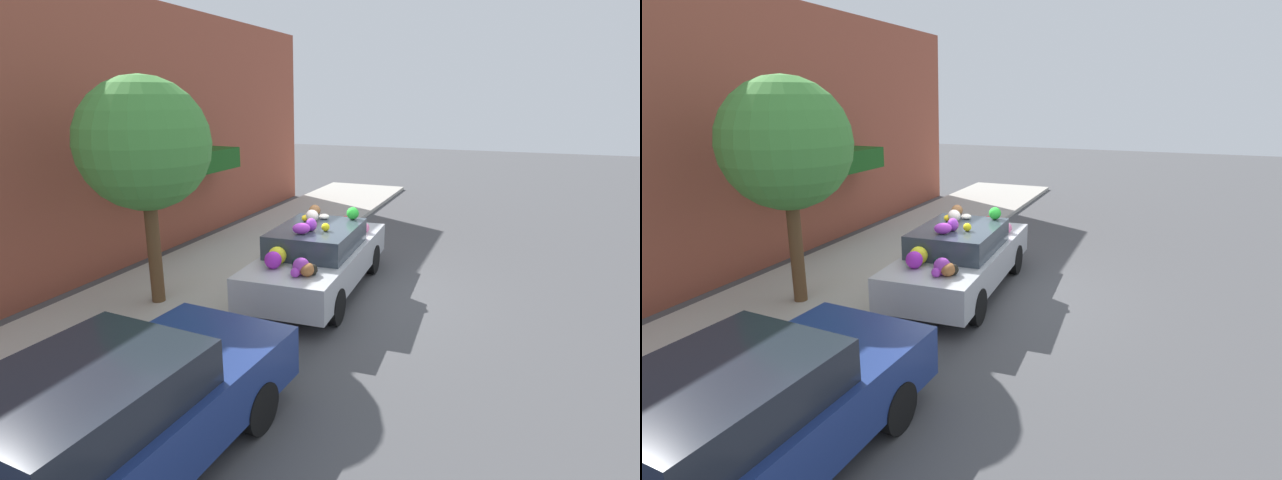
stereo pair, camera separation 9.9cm
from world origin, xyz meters
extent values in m
plane|color=#4C4C4F|center=(0.00, 0.00, 0.00)|extent=(60.00, 60.00, 0.00)
cube|color=#B2ADA3|center=(0.00, 2.70, 0.06)|extent=(24.00, 3.20, 0.12)
cube|color=#9E4C38|center=(0.00, 4.95, 2.98)|extent=(18.00, 0.30, 5.96)
cube|color=#195919|center=(1.42, 4.35, 2.18)|extent=(4.02, 0.90, 0.55)
cylinder|color=brown|center=(-1.88, 2.59, 1.16)|extent=(0.24, 0.24, 2.09)
sphere|color=#47933D|center=(-1.88, 2.59, 3.01)|extent=(2.30, 2.30, 2.30)
cylinder|color=#B2B2B7|center=(0.50, 1.47, 0.39)|extent=(0.20, 0.20, 0.55)
sphere|color=#B2B2B7|center=(0.50, 1.47, 0.73)|extent=(0.18, 0.18, 0.18)
cube|color=#B7BABF|center=(0.00, 0.09, 0.63)|extent=(4.54, 1.90, 0.61)
cube|color=#333D47|center=(-0.18, 0.09, 1.16)|extent=(2.08, 1.57, 0.45)
cylinder|color=black|center=(1.34, 0.93, 0.32)|extent=(0.65, 0.21, 0.65)
cylinder|color=black|center=(1.42, -0.60, 0.32)|extent=(0.65, 0.21, 0.65)
cylinder|color=black|center=(-1.42, 0.79, 0.32)|extent=(0.65, 0.21, 0.65)
cylinder|color=black|center=(-1.34, -0.74, 0.32)|extent=(0.65, 0.21, 0.65)
sphere|color=black|center=(0.91, 0.76, 1.04)|extent=(0.30, 0.30, 0.21)
sphere|color=#B03BC8|center=(-1.78, -0.18, 1.01)|extent=(0.21, 0.21, 0.16)
sphere|color=olive|center=(1.00, 0.40, 1.05)|extent=(0.24, 0.24, 0.24)
sphere|color=pink|center=(1.32, -0.41, 1.05)|extent=(0.29, 0.29, 0.22)
sphere|color=blue|center=(1.15, 0.19, 1.05)|extent=(0.26, 0.26, 0.23)
sphere|color=yellow|center=(-0.41, -0.18, 1.46)|extent=(0.16, 0.16, 0.15)
ellipsoid|color=purple|center=(-0.50, 0.07, 1.50)|extent=(0.30, 0.30, 0.24)
sphere|color=olive|center=(1.19, -0.06, 1.09)|extent=(0.37, 0.37, 0.31)
sphere|color=purple|center=(-1.63, -0.22, 1.08)|extent=(0.41, 0.41, 0.29)
ellipsoid|color=#955A2F|center=(-1.64, -0.34, 1.04)|extent=(0.34, 0.27, 0.22)
sphere|color=green|center=(1.72, 0.63, 1.02)|extent=(0.21, 0.21, 0.18)
ellipsoid|color=yellow|center=(0.17, 0.48, 1.44)|extent=(0.22, 0.19, 0.13)
sphere|color=green|center=(0.66, -0.36, 1.51)|extent=(0.30, 0.30, 0.25)
sphere|color=black|center=(-1.57, -0.40, 1.03)|extent=(0.26, 0.26, 0.19)
ellipsoid|color=red|center=(1.81, 0.16, 1.04)|extent=(0.35, 0.40, 0.22)
ellipsoid|color=silver|center=(0.46, 0.19, 1.43)|extent=(0.30, 0.30, 0.11)
sphere|color=black|center=(-1.33, -0.01, 1.02)|extent=(0.25, 0.25, 0.18)
ellipsoid|color=brown|center=(1.06, -0.05, 1.09)|extent=(0.34, 0.30, 0.31)
sphere|color=#FAA41D|center=(1.54, 0.40, 1.05)|extent=(0.28, 0.28, 0.23)
sphere|color=brown|center=(0.64, 0.47, 1.50)|extent=(0.34, 0.34, 0.24)
sphere|color=yellow|center=(-1.30, 0.38, 1.09)|extent=(0.35, 0.35, 0.32)
ellipsoid|color=white|center=(0.18, 0.34, 1.50)|extent=(0.35, 0.36, 0.24)
ellipsoid|color=purple|center=(-0.76, 0.15, 1.48)|extent=(0.37, 0.40, 0.20)
sphere|color=purple|center=(-1.52, 0.36, 1.08)|extent=(0.37, 0.37, 0.30)
cube|color=navy|center=(-5.75, 0.01, 0.64)|extent=(4.68, 2.08, 0.66)
cube|color=#1E232D|center=(-5.93, 0.02, 1.21)|extent=(2.15, 1.72, 0.47)
cylinder|color=black|center=(-4.28, 0.78, 0.31)|extent=(0.63, 0.21, 0.62)
cylinder|color=black|center=(-4.38, -0.91, 0.31)|extent=(0.63, 0.21, 0.62)
camera|label=1|loc=(-8.77, -3.45, 3.78)|focal=28.00mm
camera|label=2|loc=(-8.74, -3.54, 3.78)|focal=28.00mm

